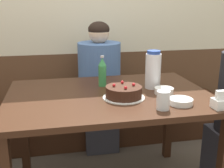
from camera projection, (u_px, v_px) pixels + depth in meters
name	position (u px, v px, depth m)	size (l,w,h in m)	color
back_wall	(88.00, 12.00, 2.69)	(4.80, 0.04, 2.50)	brown
bench_seat	(93.00, 122.00, 2.77)	(2.59, 0.38, 0.42)	#381E11
dining_table	(109.00, 107.00, 1.86)	(1.32, 0.92, 0.76)	#381E11
birthday_cake	(124.00, 92.00, 1.74)	(0.26, 0.26, 0.09)	white
water_pitcher	(153.00, 70.00, 1.92)	(0.11, 0.11, 0.26)	white
soju_bottle	(102.00, 72.00, 1.98)	(0.06, 0.06, 0.22)	#388E4C
napkin_holder	(223.00, 102.00, 1.57)	(0.11, 0.08, 0.11)	white
bowl_soup_white	(181.00, 101.00, 1.63)	(0.14, 0.14, 0.03)	white
bowl_rice_small	(164.00, 91.00, 1.83)	(0.12, 0.12, 0.04)	white
glass_water_tall	(163.00, 100.00, 1.55)	(0.07, 0.07, 0.10)	silver
person_pale_blue_shirt	(100.00, 88.00, 2.57)	(0.38, 0.38, 1.18)	#33333D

